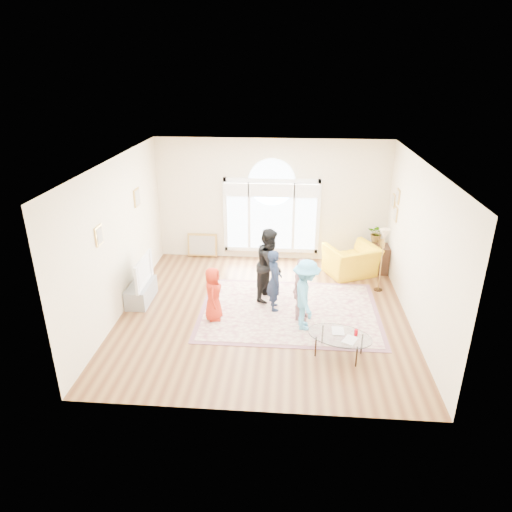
# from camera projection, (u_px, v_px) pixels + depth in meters

# --- Properties ---
(ground) EXTENTS (6.00, 6.00, 0.00)m
(ground) POSITION_uv_depth(u_px,v_px,m) (264.00, 312.00, 9.72)
(ground) COLOR #54301A
(ground) RESTS_ON ground
(room_shell) EXTENTS (6.00, 6.00, 6.00)m
(room_shell) POSITION_uv_depth(u_px,v_px,m) (272.00, 204.00, 11.70)
(room_shell) COLOR beige
(room_shell) RESTS_ON ground
(area_rug) EXTENTS (3.60, 2.60, 0.02)m
(area_rug) POSITION_uv_depth(u_px,v_px,m) (289.00, 311.00, 9.77)
(area_rug) COLOR beige
(area_rug) RESTS_ON ground
(rug_border) EXTENTS (3.80, 2.80, 0.01)m
(rug_border) POSITION_uv_depth(u_px,v_px,m) (289.00, 311.00, 9.77)
(rug_border) COLOR #7C4F5A
(rug_border) RESTS_ON ground
(tv_console) EXTENTS (0.45, 1.00, 0.42)m
(tv_console) POSITION_uv_depth(u_px,v_px,m) (141.00, 292.00, 10.11)
(tv_console) COLOR gray
(tv_console) RESTS_ON ground
(television) EXTENTS (0.17, 1.09, 0.63)m
(television) POSITION_uv_depth(u_px,v_px,m) (139.00, 271.00, 9.91)
(television) COLOR black
(television) RESTS_ON tv_console
(coffee_table) EXTENTS (1.34, 1.09, 0.54)m
(coffee_table) POSITION_uv_depth(u_px,v_px,m) (340.00, 336.00, 8.16)
(coffee_table) COLOR silver
(coffee_table) RESTS_ON ground
(armchair) EXTENTS (1.50, 1.43, 0.76)m
(armchair) POSITION_uv_depth(u_px,v_px,m) (351.00, 260.00, 11.32)
(armchair) COLOR yellow
(armchair) RESTS_ON ground
(side_cabinet) EXTENTS (0.40, 0.50, 0.70)m
(side_cabinet) POSITION_uv_depth(u_px,v_px,m) (380.00, 259.00, 11.49)
(side_cabinet) COLOR black
(side_cabinet) RESTS_ON ground
(floor_lamp) EXTENTS (0.27, 0.27, 1.51)m
(floor_lamp) POSITION_uv_depth(u_px,v_px,m) (384.00, 239.00, 10.18)
(floor_lamp) COLOR black
(floor_lamp) RESTS_ON ground
(plant_pedestal) EXTENTS (0.20, 0.20, 0.70)m
(plant_pedestal) POSITION_uv_depth(u_px,v_px,m) (375.00, 254.00, 11.76)
(plant_pedestal) COLOR white
(plant_pedestal) RESTS_ON ground
(potted_plant) EXTENTS (0.53, 0.50, 0.47)m
(potted_plant) POSITION_uv_depth(u_px,v_px,m) (377.00, 233.00, 11.54)
(potted_plant) COLOR #33722D
(potted_plant) RESTS_ON plant_pedestal
(leaning_picture) EXTENTS (0.80, 0.14, 0.62)m
(leaning_picture) POSITION_uv_depth(u_px,v_px,m) (203.00, 257.00, 12.52)
(leaning_picture) COLOR tan
(leaning_picture) RESTS_ON ground
(child_red) EXTENTS (0.38, 0.57, 1.14)m
(child_red) POSITION_uv_depth(u_px,v_px,m) (213.00, 294.00, 9.24)
(child_red) COLOR red
(child_red) RESTS_ON area_rug
(child_navy) EXTENTS (0.41, 0.54, 1.34)m
(child_navy) POSITION_uv_depth(u_px,v_px,m) (274.00, 280.00, 9.60)
(child_navy) COLOR #18233C
(child_navy) RESTS_ON area_rug
(child_black) EXTENTS (0.84, 0.95, 1.64)m
(child_black) POSITION_uv_depth(u_px,v_px,m) (270.00, 264.00, 9.98)
(child_black) COLOR black
(child_black) RESTS_ON area_rug
(child_pink) EXTENTS (0.52, 0.84, 1.34)m
(child_pink) POSITION_uv_depth(u_px,v_px,m) (301.00, 289.00, 9.21)
(child_pink) COLOR #C68E96
(child_pink) RESTS_ON area_rug
(child_blue) EXTENTS (0.62, 0.98, 1.45)m
(child_blue) POSITION_uv_depth(u_px,v_px,m) (306.00, 295.00, 8.86)
(child_blue) COLOR #53AEDF
(child_blue) RESTS_ON area_rug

